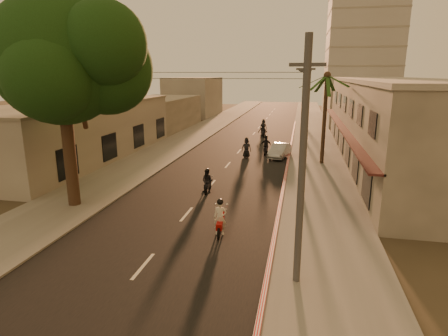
{
  "coord_description": "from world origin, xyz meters",
  "views": [
    {
      "loc": [
        6.1,
        -16.97,
        7.71
      ],
      "look_at": [
        1.48,
        5.26,
        1.98
      ],
      "focal_mm": 30.0,
      "sensor_mm": 36.0,
      "label": 1
    }
  ],
  "objects_px": {
    "palm_tree": "(327,81)",
    "scooter_far_c": "(263,127)",
    "scooter_mid_a": "(208,182)",
    "scooter_mid_b": "(266,146)",
    "broadleaf_tree": "(68,59)",
    "parked_car": "(280,151)",
    "scooter_far_b": "(263,130)",
    "scooter_far_a": "(246,148)",
    "scooter_red": "(220,219)"
  },
  "relations": [
    {
      "from": "parked_car",
      "to": "scooter_far_c",
      "type": "height_order",
      "value": "scooter_far_c"
    },
    {
      "from": "palm_tree",
      "to": "scooter_far_c",
      "type": "distance_m",
      "value": 18.36
    },
    {
      "from": "scooter_mid_b",
      "to": "scooter_mid_a",
      "type": "bearing_deg",
      "value": -101.08
    },
    {
      "from": "broadleaf_tree",
      "to": "scooter_far_a",
      "type": "xyz_separation_m",
      "value": [
        7.75,
        15.22,
        -7.61
      ]
    },
    {
      "from": "scooter_mid_a",
      "to": "scooter_far_b",
      "type": "xyz_separation_m",
      "value": [
        1.24,
        23.16,
        0.1
      ]
    },
    {
      "from": "scooter_far_a",
      "to": "scooter_far_b",
      "type": "distance_m",
      "value": 11.97
    },
    {
      "from": "broadleaf_tree",
      "to": "scooter_far_c",
      "type": "xyz_separation_m",
      "value": [
        7.85,
        29.74,
        -7.59
      ]
    },
    {
      "from": "broadleaf_tree",
      "to": "parked_car",
      "type": "xyz_separation_m",
      "value": [
        10.83,
        15.86,
        -7.82
      ]
    },
    {
      "from": "scooter_mid_a",
      "to": "broadleaf_tree",
      "type": "bearing_deg",
      "value": -149.63
    },
    {
      "from": "scooter_red",
      "to": "scooter_far_b",
      "type": "relative_size",
      "value": 1.02
    },
    {
      "from": "scooter_mid_a",
      "to": "scooter_far_c",
      "type": "bearing_deg",
      "value": 87.35
    },
    {
      "from": "scooter_mid_b",
      "to": "parked_car",
      "type": "distance_m",
      "value": 1.75
    },
    {
      "from": "scooter_red",
      "to": "scooter_mid_b",
      "type": "height_order",
      "value": "scooter_mid_b"
    },
    {
      "from": "broadleaf_tree",
      "to": "scooter_mid_b",
      "type": "bearing_deg",
      "value": 60.84
    },
    {
      "from": "scooter_far_a",
      "to": "scooter_far_c",
      "type": "height_order",
      "value": "scooter_far_c"
    },
    {
      "from": "scooter_mid_a",
      "to": "scooter_far_a",
      "type": "distance_m",
      "value": 11.23
    },
    {
      "from": "palm_tree",
      "to": "scooter_mid_b",
      "type": "bearing_deg",
      "value": 149.88
    },
    {
      "from": "broadleaf_tree",
      "to": "scooter_mid_a",
      "type": "xyz_separation_m",
      "value": [
        6.79,
        4.02,
        -7.73
      ]
    },
    {
      "from": "broadleaf_tree",
      "to": "scooter_far_c",
      "type": "height_order",
      "value": "broadleaf_tree"
    },
    {
      "from": "broadleaf_tree",
      "to": "scooter_far_b",
      "type": "relative_size",
      "value": 6.55
    },
    {
      "from": "scooter_mid_b",
      "to": "parked_car",
      "type": "height_order",
      "value": "scooter_mid_b"
    },
    {
      "from": "scooter_far_a",
      "to": "scooter_far_b",
      "type": "relative_size",
      "value": 1.06
    },
    {
      "from": "scooter_mid_a",
      "to": "scooter_red",
      "type": "bearing_deg",
      "value": -70.86
    },
    {
      "from": "scooter_far_c",
      "to": "scooter_far_a",
      "type": "bearing_deg",
      "value": -101.83
    },
    {
      "from": "scooter_far_b",
      "to": "scooter_mid_a",
      "type": "bearing_deg",
      "value": -106.59
    },
    {
      "from": "scooter_far_a",
      "to": "scooter_far_c",
      "type": "bearing_deg",
      "value": 83.06
    },
    {
      "from": "parked_car",
      "to": "scooter_red",
      "type": "bearing_deg",
      "value": -85.01
    },
    {
      "from": "scooter_far_a",
      "to": "scooter_red",
      "type": "bearing_deg",
      "value": -92.32
    },
    {
      "from": "broadleaf_tree",
      "to": "scooter_mid_b",
      "type": "xyz_separation_m",
      "value": [
        9.41,
        16.87,
        -7.61
      ]
    },
    {
      "from": "scooter_mid_a",
      "to": "scooter_far_c",
      "type": "xyz_separation_m",
      "value": [
        1.06,
        25.71,
        0.14
      ]
    },
    {
      "from": "scooter_mid_a",
      "to": "scooter_far_a",
      "type": "bearing_deg",
      "value": 84.82
    },
    {
      "from": "broadleaf_tree",
      "to": "scooter_far_a",
      "type": "relative_size",
      "value": 6.19
    },
    {
      "from": "scooter_mid_a",
      "to": "scooter_far_b",
      "type": "height_order",
      "value": "scooter_far_b"
    },
    {
      "from": "scooter_red",
      "to": "scooter_far_a",
      "type": "xyz_separation_m",
      "value": [
        -1.29,
        17.58,
        0.06
      ]
    },
    {
      "from": "scooter_mid_b",
      "to": "scooter_far_b",
      "type": "bearing_deg",
      "value": 98.13
    },
    {
      "from": "scooter_far_a",
      "to": "parked_car",
      "type": "relative_size",
      "value": 0.47
    },
    {
      "from": "parked_car",
      "to": "scooter_far_c",
      "type": "distance_m",
      "value": 14.19
    },
    {
      "from": "palm_tree",
      "to": "parked_car",
      "type": "relative_size",
      "value": 1.96
    },
    {
      "from": "broadleaf_tree",
      "to": "scooter_mid_b",
      "type": "relative_size",
      "value": 6.14
    },
    {
      "from": "broadleaf_tree",
      "to": "palm_tree",
      "type": "distance_m",
      "value": 20.18
    },
    {
      "from": "scooter_mid_a",
      "to": "scooter_mid_b",
      "type": "xyz_separation_m",
      "value": [
        2.63,
        12.85,
        0.11
      ]
    },
    {
      "from": "scooter_far_a",
      "to": "scooter_far_c",
      "type": "distance_m",
      "value": 14.52
    },
    {
      "from": "scooter_mid_b",
      "to": "parked_car",
      "type": "relative_size",
      "value": 0.47
    },
    {
      "from": "palm_tree",
      "to": "scooter_far_a",
      "type": "bearing_deg",
      "value": 168.78
    },
    {
      "from": "broadleaf_tree",
      "to": "parked_car",
      "type": "bearing_deg",
      "value": 55.68
    },
    {
      "from": "parked_car",
      "to": "scooter_far_a",
      "type": "bearing_deg",
      "value": -157.61
    },
    {
      "from": "scooter_mid_a",
      "to": "scooter_mid_b",
      "type": "bearing_deg",
      "value": 78.16
    },
    {
      "from": "scooter_red",
      "to": "scooter_far_b",
      "type": "bearing_deg",
      "value": 86.29
    },
    {
      "from": "palm_tree",
      "to": "parked_car",
      "type": "height_order",
      "value": "palm_tree"
    },
    {
      "from": "scooter_mid_b",
      "to": "parked_car",
      "type": "bearing_deg",
      "value": -35.09
    }
  ]
}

